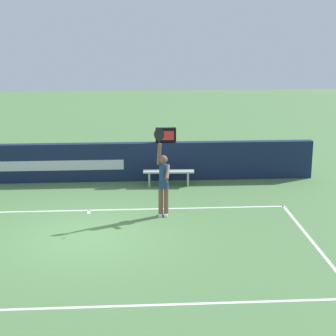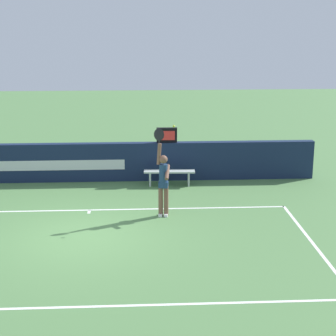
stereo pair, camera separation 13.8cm
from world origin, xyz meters
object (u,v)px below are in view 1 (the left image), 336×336
at_px(tennis_player, 163,180).
at_px(tennis_ball, 174,126).
at_px(courtside_bench_near, 169,174).
at_px(speed_display, 166,135).

relative_size(tennis_player, tennis_ball, 38.17).
xyz_separation_m(tennis_player, courtside_bench_near, (0.34, 2.98, -0.65)).
xyz_separation_m(speed_display, tennis_ball, (-0.01, -3.74, 1.01)).
distance_m(speed_display, tennis_player, 3.71).
bearing_deg(speed_display, tennis_player, -94.58).
distance_m(tennis_player, courtside_bench_near, 3.07).
bearing_deg(tennis_ball, tennis_player, 163.78).
bearing_deg(tennis_player, speed_display, 85.42).
relative_size(tennis_ball, courtside_bench_near, 0.04).
bearing_deg(tennis_ball, speed_display, 89.84).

